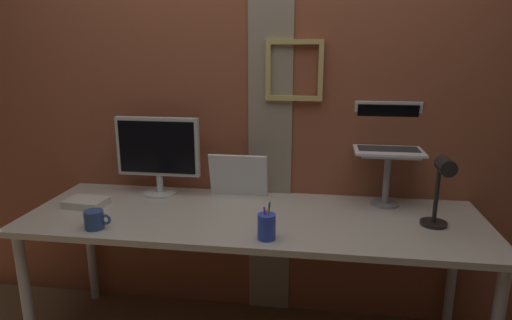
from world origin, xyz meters
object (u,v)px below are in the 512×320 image
(pen_cup, at_px, (267,226))
(laptop, at_px, (388,136))
(whiteboard_panel, at_px, (238,175))
(desk_lamp, at_px, (441,185))
(monitor, at_px, (158,150))
(coffee_mug, at_px, (95,220))

(pen_cup, bearing_deg, laptop, 45.83)
(whiteboard_panel, relative_size, desk_lamp, 0.93)
(monitor, height_order, laptop, laptop)
(desk_lamp, distance_m, coffee_mug, 1.53)
(desk_lamp, relative_size, coffee_mug, 2.76)
(desk_lamp, bearing_deg, laptop, 117.10)
(monitor, relative_size, pen_cup, 2.80)
(whiteboard_panel, xyz_separation_m, coffee_mug, (-0.56, -0.53, -0.08))
(monitor, relative_size, coffee_mug, 3.70)
(laptop, distance_m, pen_cup, 0.84)
(laptop, bearing_deg, monitor, -176.63)
(laptop, xyz_separation_m, whiteboard_panel, (-0.77, -0.04, -0.23))
(pen_cup, bearing_deg, whiteboard_panel, 112.54)
(whiteboard_panel, bearing_deg, laptop, 3.07)
(laptop, relative_size, desk_lamp, 1.00)
(pen_cup, relative_size, coffee_mug, 1.32)
(laptop, distance_m, desk_lamp, 0.43)
(laptop, height_order, whiteboard_panel, laptop)
(laptop, bearing_deg, coffee_mug, -156.82)
(desk_lamp, bearing_deg, coffee_mug, -172.28)
(desk_lamp, bearing_deg, whiteboard_panel, 161.40)
(laptop, xyz_separation_m, coffee_mug, (-1.33, -0.57, -0.30))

